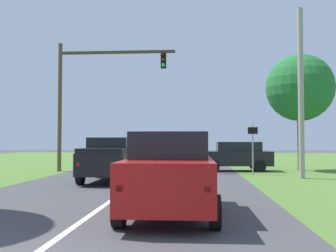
% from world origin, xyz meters
% --- Properties ---
extents(ground_plane, '(120.00, 120.00, 0.00)m').
position_xyz_m(ground_plane, '(0.00, 9.95, 0.00)').
color(ground_plane, '#424244').
extents(red_suv_near, '(2.26, 4.80, 2.04)m').
position_xyz_m(red_suv_near, '(1.97, 5.09, 1.07)').
color(red_suv_near, '#9E1411').
rests_on(red_suv_near, ground_plane).
extents(pickup_truck_lead, '(2.23, 5.19, 1.98)m').
position_xyz_m(pickup_truck_lead, '(-1.23, 12.82, 1.01)').
color(pickup_truck_lead, black).
rests_on(pickup_truck_lead, ground_plane).
extents(traffic_light, '(7.10, 0.40, 7.74)m').
position_xyz_m(traffic_light, '(-3.79, 18.20, 5.08)').
color(traffic_light, brown).
rests_on(traffic_light, ground_plane).
extents(keep_moving_sign, '(0.60, 0.09, 2.74)m').
position_xyz_m(keep_moving_sign, '(5.67, 16.66, 1.74)').
color(keep_moving_sign, gray).
rests_on(keep_moving_sign, ground_plane).
extents(oak_tree_right, '(4.14, 4.14, 7.19)m').
position_xyz_m(oak_tree_right, '(9.01, 19.76, 5.10)').
color(oak_tree_right, '#4C351E').
rests_on(oak_tree_right, ground_plane).
extents(crossing_suv_far, '(4.39, 2.11, 1.77)m').
position_xyz_m(crossing_suv_far, '(5.01, 19.22, 0.93)').
color(crossing_suv_far, black).
rests_on(crossing_suv_far, ground_plane).
extents(utility_pole_right, '(0.28, 0.28, 8.40)m').
position_xyz_m(utility_pole_right, '(7.75, 14.77, 4.20)').
color(utility_pole_right, '#9E998E').
rests_on(utility_pole_right, ground_plane).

